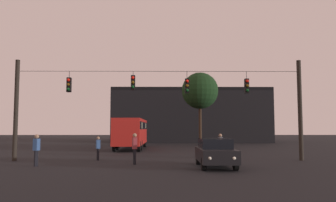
{
  "coord_description": "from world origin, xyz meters",
  "views": [
    {
      "loc": [
        0.43,
        -5.3,
        2.05
      ],
      "look_at": [
        0.62,
        17.53,
        3.9
      ],
      "focal_mm": 36.56,
      "sensor_mm": 36.0,
      "label": 1
    }
  ],
  "objects_px": {
    "car_near_right": "(215,152)",
    "tree_left_silhouette": "(200,91)",
    "pedestrian_crossing_center": "(221,144)",
    "pedestrian_crossing_right": "(98,147)",
    "pedestrian_near_bus": "(135,147)",
    "city_bus": "(131,131)",
    "pedestrian_crossing_left": "(36,148)"
  },
  "relations": [
    {
      "from": "city_bus",
      "to": "pedestrian_crossing_center",
      "type": "distance_m",
      "value": 13.64
    },
    {
      "from": "car_near_right",
      "to": "pedestrian_near_bus",
      "type": "distance_m",
      "value": 4.68
    },
    {
      "from": "pedestrian_crossing_right",
      "to": "pedestrian_near_bus",
      "type": "bearing_deg",
      "value": -44.83
    },
    {
      "from": "pedestrian_crossing_left",
      "to": "pedestrian_near_bus",
      "type": "xyz_separation_m",
      "value": [
        5.3,
        0.96,
        0.03
      ]
    },
    {
      "from": "pedestrian_crossing_right",
      "to": "city_bus",
      "type": "bearing_deg",
      "value": 85.85
    },
    {
      "from": "pedestrian_crossing_center",
      "to": "pedestrian_near_bus",
      "type": "height_order",
      "value": "pedestrian_near_bus"
    },
    {
      "from": "pedestrian_crossing_left",
      "to": "tree_left_silhouette",
      "type": "height_order",
      "value": "tree_left_silhouette"
    },
    {
      "from": "city_bus",
      "to": "pedestrian_crossing_center",
      "type": "bearing_deg",
      "value": -57.72
    },
    {
      "from": "city_bus",
      "to": "car_near_right",
      "type": "height_order",
      "value": "city_bus"
    },
    {
      "from": "city_bus",
      "to": "pedestrian_near_bus",
      "type": "relative_size",
      "value": 6.15
    },
    {
      "from": "pedestrian_crossing_center",
      "to": "pedestrian_crossing_right",
      "type": "relative_size",
      "value": 1.11
    },
    {
      "from": "pedestrian_crossing_right",
      "to": "car_near_right",
      "type": "bearing_deg",
      "value": -29.77
    },
    {
      "from": "car_near_right",
      "to": "pedestrian_near_bus",
      "type": "xyz_separation_m",
      "value": [
        -4.44,
        1.44,
        0.23
      ]
    },
    {
      "from": "pedestrian_crossing_center",
      "to": "pedestrian_crossing_right",
      "type": "xyz_separation_m",
      "value": [
        -8.19,
        -1.2,
        -0.11
      ]
    },
    {
      "from": "city_bus",
      "to": "tree_left_silhouette",
      "type": "height_order",
      "value": "tree_left_silhouette"
    },
    {
      "from": "pedestrian_crossing_center",
      "to": "pedestrian_near_bus",
      "type": "xyz_separation_m",
      "value": [
        -5.58,
        -3.8,
        0.06
      ]
    },
    {
      "from": "pedestrian_crossing_right",
      "to": "pedestrian_near_bus",
      "type": "distance_m",
      "value": 3.69
    },
    {
      "from": "pedestrian_crossing_left",
      "to": "tree_left_silhouette",
      "type": "bearing_deg",
      "value": 62.15
    },
    {
      "from": "city_bus",
      "to": "car_near_right",
      "type": "xyz_separation_m",
      "value": [
        6.14,
        -16.75,
        -1.07
      ]
    },
    {
      "from": "pedestrian_crossing_center",
      "to": "city_bus",
      "type": "bearing_deg",
      "value": 122.28
    },
    {
      "from": "city_bus",
      "to": "car_near_right",
      "type": "distance_m",
      "value": 17.87
    },
    {
      "from": "pedestrian_crossing_left",
      "to": "pedestrian_crossing_center",
      "type": "height_order",
      "value": "pedestrian_crossing_left"
    },
    {
      "from": "car_near_right",
      "to": "pedestrian_near_bus",
      "type": "height_order",
      "value": "pedestrian_near_bus"
    },
    {
      "from": "pedestrian_near_bus",
      "to": "pedestrian_crossing_right",
      "type": "bearing_deg",
      "value": 135.17
    },
    {
      "from": "car_near_right",
      "to": "pedestrian_crossing_left",
      "type": "bearing_deg",
      "value": 177.16
    },
    {
      "from": "pedestrian_crossing_center",
      "to": "pedestrian_crossing_right",
      "type": "bearing_deg",
      "value": -171.68
    },
    {
      "from": "car_near_right",
      "to": "city_bus",
      "type": "bearing_deg",
      "value": 110.13
    },
    {
      "from": "city_bus",
      "to": "pedestrian_crossing_center",
      "type": "height_order",
      "value": "city_bus"
    },
    {
      "from": "city_bus",
      "to": "tree_left_silhouette",
      "type": "bearing_deg",
      "value": 32.74
    },
    {
      "from": "tree_left_silhouette",
      "to": "pedestrian_near_bus",
      "type": "bearing_deg",
      "value": -106.22
    },
    {
      "from": "car_near_right",
      "to": "tree_left_silhouette",
      "type": "height_order",
      "value": "tree_left_silhouette"
    },
    {
      "from": "car_near_right",
      "to": "tree_left_silhouette",
      "type": "relative_size",
      "value": 0.5
    }
  ]
}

